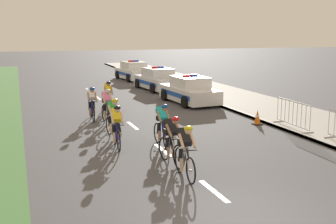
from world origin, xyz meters
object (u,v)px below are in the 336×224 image
at_px(cyclist_lead, 185,150).
at_px(cyclist_fifth, 113,117).
at_px(police_car_nearest, 189,91).
at_px(police_car_second, 157,80).
at_px(cyclist_fourth, 117,126).
at_px(police_car_third, 133,72).
at_px(crowd_barrier_rear, 293,114).
at_px(cyclist_second, 171,139).
at_px(cyclist_sixth, 107,105).
at_px(cyclist_seventh, 92,103).
at_px(traffic_cone_near, 257,117).
at_px(cyclist_eighth, 108,95).
at_px(cyclist_third, 162,124).

bearing_deg(cyclist_lead, cyclist_fifth, 99.83).
distance_m(police_car_nearest, police_car_second, 5.71).
bearing_deg(cyclist_fourth, police_car_third, 73.69).
xyz_separation_m(police_car_third, crowd_barrier_rear, (1.44, -19.55, -0.03)).
relative_size(cyclist_lead, cyclist_second, 1.00).
xyz_separation_m(cyclist_fifth, cyclist_sixth, (0.28, 2.63, 0.00)).
distance_m(cyclist_fourth, police_car_third, 20.73).
height_order(cyclist_sixth, cyclist_seventh, same).
bearing_deg(police_car_nearest, traffic_cone_near, -83.82).
bearing_deg(cyclist_eighth, crowd_barrier_rear, -46.95).
bearing_deg(traffic_cone_near, police_car_third, 92.08).
distance_m(cyclist_third, crowd_barrier_rear, 5.77).
distance_m(cyclist_second, cyclist_fourth, 2.60).
bearing_deg(police_car_second, cyclist_eighth, -125.39).
distance_m(cyclist_eighth, police_car_third, 13.80).
bearing_deg(police_car_third, cyclist_fourth, -106.31).
bearing_deg(cyclist_seventh, police_car_nearest, 25.92).
relative_size(cyclist_second, cyclist_fifth, 1.00).
xyz_separation_m(cyclist_second, cyclist_eighth, (-0.01, 9.26, 0.00)).
bearing_deg(cyclist_lead, cyclist_sixth, 94.40).
height_order(cyclist_seventh, cyclist_eighth, same).
bearing_deg(cyclist_sixth, cyclist_third, -76.46).
height_order(police_car_third, crowd_barrier_rear, police_car_third).
relative_size(cyclist_sixth, police_car_third, 0.38).
distance_m(cyclist_second, cyclist_seventh, 7.42).
xyz_separation_m(cyclist_second, police_car_second, (4.69, 15.88, -0.11)).
bearing_deg(police_car_nearest, cyclist_fourth, -126.63).
distance_m(cyclist_second, police_car_nearest, 11.20).
relative_size(cyclist_second, cyclist_eighth, 1.00).
relative_size(cyclist_fourth, police_car_third, 0.38).
height_order(cyclist_lead, crowd_barrier_rear, cyclist_lead).
bearing_deg(cyclist_sixth, cyclist_fifth, -96.19).
distance_m(cyclist_second, cyclist_third, 2.11).
bearing_deg(police_car_nearest, cyclist_third, -117.90).
xyz_separation_m(cyclist_second, police_car_nearest, (4.69, 10.17, -0.11)).
xyz_separation_m(crowd_barrier_rear, traffic_cone_near, (-0.78, 1.38, -0.34)).
height_order(cyclist_third, police_car_third, police_car_third).
xyz_separation_m(cyclist_fourth, crowd_barrier_rear, (7.26, 0.34, -0.14)).
distance_m(cyclist_eighth, crowd_barrier_rear, 9.00).
bearing_deg(cyclist_fifth, police_car_second, 65.02).
bearing_deg(police_car_second, cyclist_second, -106.45).
height_order(cyclist_fourth, police_car_nearest, police_car_nearest).
distance_m(cyclist_fifth, cyclist_eighth, 5.53).
xyz_separation_m(cyclist_lead, cyclist_fourth, (-1.07, 3.59, 0.00)).
xyz_separation_m(cyclist_third, cyclist_eighth, (-0.41, 7.19, 0.00)).
distance_m(cyclist_second, traffic_cone_near, 6.74).
xyz_separation_m(cyclist_seventh, police_car_second, (5.83, 8.54, -0.11)).
relative_size(cyclist_eighth, traffic_cone_near, 2.69).
bearing_deg(police_car_second, cyclist_fifth, -114.98).
bearing_deg(cyclist_fourth, cyclist_eighth, 80.83).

